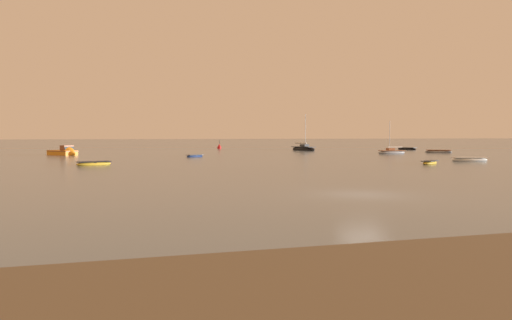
{
  "coord_description": "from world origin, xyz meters",
  "views": [
    {
      "loc": [
        -13.42,
        -24.46,
        3.23
      ],
      "look_at": [
        3.74,
        32.72,
        0.29
      ],
      "focal_mm": 35.45,
      "sensor_mm": 36.0,
      "label": 1
    }
  ],
  "objects_px": {
    "rowboat_moored_2": "(94,164)",
    "rowboat_moored_4": "(430,163)",
    "rowboat_moored_0": "(195,156)",
    "motorboat_moored_0": "(66,153)",
    "rowboat_moored_1": "(470,160)",
    "sailboat_moored_3": "(303,149)",
    "rowboat_moored_3": "(407,149)",
    "sailboat_moored_0": "(392,152)",
    "channel_buoy": "(219,147)",
    "rowboat_moored_5": "(439,152)"
  },
  "relations": [
    {
      "from": "rowboat_moored_2",
      "to": "rowboat_moored_4",
      "type": "height_order",
      "value": "rowboat_moored_2"
    },
    {
      "from": "rowboat_moored_0",
      "to": "motorboat_moored_0",
      "type": "distance_m",
      "value": 22.24
    },
    {
      "from": "motorboat_moored_0",
      "to": "rowboat_moored_1",
      "type": "relative_size",
      "value": 1.34
    },
    {
      "from": "rowboat_moored_0",
      "to": "sailboat_moored_3",
      "type": "distance_m",
      "value": 37.47
    },
    {
      "from": "rowboat_moored_2",
      "to": "rowboat_moored_4",
      "type": "relative_size",
      "value": 1.16
    },
    {
      "from": "rowboat_moored_2",
      "to": "rowboat_moored_3",
      "type": "distance_m",
      "value": 77.05
    },
    {
      "from": "sailboat_moored_0",
      "to": "rowboat_moored_4",
      "type": "bearing_deg",
      "value": 62.59
    },
    {
      "from": "rowboat_moored_4",
      "to": "rowboat_moored_0",
      "type": "bearing_deg",
      "value": -87.41
    },
    {
      "from": "rowboat_moored_3",
      "to": "rowboat_moored_4",
      "type": "xyz_separation_m",
      "value": [
        -29.35,
        -49.07,
        -0.05
      ]
    },
    {
      "from": "rowboat_moored_0",
      "to": "rowboat_moored_1",
      "type": "relative_size",
      "value": 0.65
    },
    {
      "from": "motorboat_moored_0",
      "to": "channel_buoy",
      "type": "xyz_separation_m",
      "value": [
        32.18,
        31.47,
        0.1
      ]
    },
    {
      "from": "rowboat_moored_0",
      "to": "rowboat_moored_2",
      "type": "bearing_deg",
      "value": -160.02
    },
    {
      "from": "motorboat_moored_0",
      "to": "sailboat_moored_3",
      "type": "relative_size",
      "value": 0.8
    },
    {
      "from": "sailboat_moored_3",
      "to": "rowboat_moored_1",
      "type": "bearing_deg",
      "value": -11.55
    },
    {
      "from": "rowboat_moored_5",
      "to": "sailboat_moored_3",
      "type": "bearing_deg",
      "value": 170.27
    },
    {
      "from": "rowboat_moored_4",
      "to": "rowboat_moored_5",
      "type": "distance_m",
      "value": 39.07
    },
    {
      "from": "motorboat_moored_0",
      "to": "sailboat_moored_0",
      "type": "distance_m",
      "value": 54.62
    },
    {
      "from": "motorboat_moored_0",
      "to": "rowboat_moored_2",
      "type": "relative_size",
      "value": 1.62
    },
    {
      "from": "rowboat_moored_2",
      "to": "rowboat_moored_5",
      "type": "bearing_deg",
      "value": -178.72
    },
    {
      "from": "rowboat_moored_4",
      "to": "rowboat_moored_5",
      "type": "xyz_separation_m",
      "value": [
        24.03,
        30.8,
        0.06
      ]
    },
    {
      "from": "rowboat_moored_2",
      "to": "rowboat_moored_3",
      "type": "bearing_deg",
      "value": -167.3
    },
    {
      "from": "sailboat_moored_0",
      "to": "rowboat_moored_0",
      "type": "bearing_deg",
      "value": 1.66
    },
    {
      "from": "rowboat_moored_0",
      "to": "rowboat_moored_3",
      "type": "height_order",
      "value": "rowboat_moored_3"
    },
    {
      "from": "rowboat_moored_1",
      "to": "sailboat_moored_0",
      "type": "height_order",
      "value": "sailboat_moored_0"
    },
    {
      "from": "rowboat_moored_1",
      "to": "channel_buoy",
      "type": "xyz_separation_m",
      "value": [
        -17.34,
        65.24,
        0.27
      ]
    },
    {
      "from": "rowboat_moored_1",
      "to": "rowboat_moored_3",
      "type": "bearing_deg",
      "value": -101.37
    },
    {
      "from": "rowboat_moored_2",
      "to": "rowboat_moored_3",
      "type": "height_order",
      "value": "rowboat_moored_3"
    },
    {
      "from": "motorboat_moored_0",
      "to": "rowboat_moored_2",
      "type": "height_order",
      "value": "motorboat_moored_0"
    },
    {
      "from": "rowboat_moored_4",
      "to": "sailboat_moored_3",
      "type": "relative_size",
      "value": 0.42
    },
    {
      "from": "rowboat_moored_4",
      "to": "channel_buoy",
      "type": "bearing_deg",
      "value": -120.79
    },
    {
      "from": "rowboat_moored_1",
      "to": "sailboat_moored_0",
      "type": "distance_m",
      "value": 25.26
    },
    {
      "from": "rowboat_moored_5",
      "to": "sailboat_moored_3",
      "type": "distance_m",
      "value": 27.51
    },
    {
      "from": "motorboat_moored_0",
      "to": "rowboat_moored_5",
      "type": "distance_m",
      "value": 65.33
    },
    {
      "from": "sailboat_moored_0",
      "to": "sailboat_moored_3",
      "type": "xyz_separation_m",
      "value": [
        -7.46,
        22.34,
        0.09
      ]
    },
    {
      "from": "rowboat_moored_0",
      "to": "channel_buoy",
      "type": "distance_m",
      "value": 45.36
    },
    {
      "from": "rowboat_moored_3",
      "to": "rowboat_moored_4",
      "type": "bearing_deg",
      "value": 126.05
    },
    {
      "from": "motorboat_moored_0",
      "to": "rowboat_moored_4",
      "type": "xyz_separation_m",
      "value": [
        40.94,
        -37.7,
        -0.22
      ]
    },
    {
      "from": "rowboat_moored_2",
      "to": "rowboat_moored_5",
      "type": "relative_size",
      "value": 0.84
    },
    {
      "from": "sailboat_moored_0",
      "to": "sailboat_moored_3",
      "type": "relative_size",
      "value": 0.74
    },
    {
      "from": "rowboat_moored_1",
      "to": "rowboat_moored_4",
      "type": "bearing_deg",
      "value": 37.9
    },
    {
      "from": "rowboat_moored_1",
      "to": "sailboat_moored_3",
      "type": "xyz_separation_m",
      "value": [
        -3.09,
        47.22,
        0.15
      ]
    },
    {
      "from": "rowboat_moored_5",
      "to": "rowboat_moored_3",
      "type": "bearing_deg",
      "value": 111.68
    },
    {
      "from": "rowboat_moored_2",
      "to": "channel_buoy",
      "type": "bearing_deg",
      "value": -133.38
    },
    {
      "from": "motorboat_moored_0",
      "to": "sailboat_moored_3",
      "type": "distance_m",
      "value": 48.34
    },
    {
      "from": "rowboat_moored_1",
      "to": "sailboat_moored_0",
      "type": "relative_size",
      "value": 0.8
    },
    {
      "from": "rowboat_moored_3",
      "to": "rowboat_moored_4",
      "type": "height_order",
      "value": "rowboat_moored_3"
    },
    {
      "from": "rowboat_moored_0",
      "to": "rowboat_moored_1",
      "type": "bearing_deg",
      "value": -66.85
    },
    {
      "from": "rowboat_moored_1",
      "to": "sailboat_moored_3",
      "type": "distance_m",
      "value": 47.32
    },
    {
      "from": "rowboat_moored_3",
      "to": "rowboat_moored_5",
      "type": "xyz_separation_m",
      "value": [
        -5.32,
        -18.27,
        0.01
      ]
    },
    {
      "from": "motorboat_moored_0",
      "to": "rowboat_moored_5",
      "type": "height_order",
      "value": "motorboat_moored_0"
    }
  ]
}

